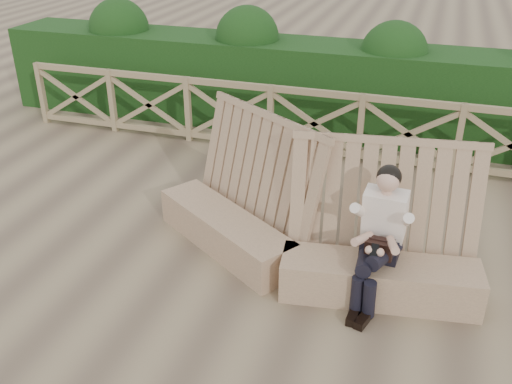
% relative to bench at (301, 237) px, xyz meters
% --- Properties ---
extents(ground, '(60.00, 60.00, 0.00)m').
position_rel_bench_xyz_m(ground, '(-0.55, -0.47, -0.39)').
color(ground, brown).
rests_on(ground, ground).
extents(bench, '(3.83, 1.76, 1.56)m').
position_rel_bench_xyz_m(bench, '(0.00, 0.00, 0.00)').
color(bench, '#88684D').
rests_on(bench, ground).
extents(woman, '(0.44, 0.91, 1.44)m').
position_rel_bench_xyz_m(woman, '(0.85, -0.26, 0.37)').
color(woman, black).
rests_on(woman, ground).
extents(guardrail, '(10.10, 0.09, 1.10)m').
position_rel_bench_xyz_m(guardrail, '(-0.55, 3.03, 0.16)').
color(guardrail, olive).
rests_on(guardrail, ground).
extents(hedge, '(12.00, 1.20, 1.50)m').
position_rel_bench_xyz_m(hedge, '(-0.55, 4.23, 0.36)').
color(hedge, black).
rests_on(hedge, ground).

